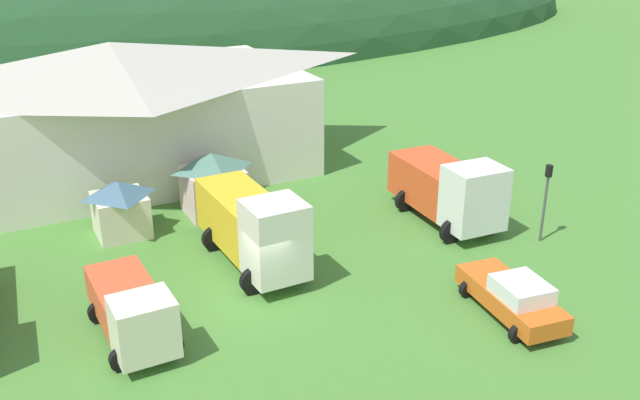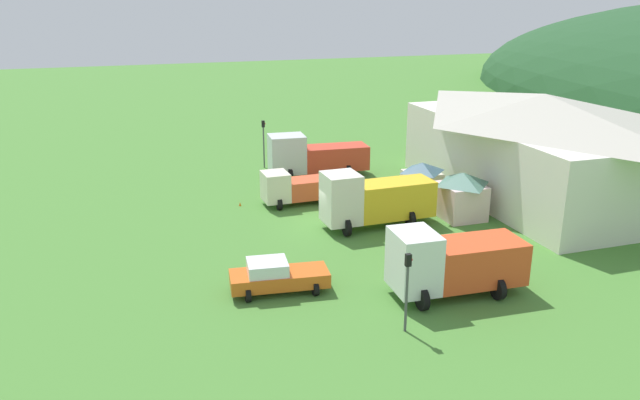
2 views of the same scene
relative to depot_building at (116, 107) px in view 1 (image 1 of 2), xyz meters
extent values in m
plane|color=#477F33|center=(1.46, -16.72, -3.79)|extent=(200.00, 200.00, 0.00)
ellipsoid|color=#234C28|center=(1.46, 48.82, -3.79)|extent=(146.34, 60.00, 30.07)
cube|color=white|center=(0.00, 0.00, -1.07)|extent=(19.96, 11.31, 5.45)
pyramid|color=#B7B2A3|center=(0.00, 0.00, 2.61)|extent=(21.56, 12.22, 1.91)
cube|color=beige|center=(-1.83, -8.30, -2.82)|extent=(2.28, 2.35, 1.94)
pyramid|color=#42667F|center=(-1.83, -8.30, -1.51)|extent=(2.47, 2.54, 0.68)
cube|color=beige|center=(2.80, -7.79, -2.65)|extent=(2.73, 2.58, 2.29)
pyramid|color=#4C7A6B|center=(2.80, -7.79, -1.11)|extent=(2.95, 2.78, 0.80)
cube|color=beige|center=(-3.32, -18.69, -2.39)|extent=(2.03, 1.75, 2.00)
cube|color=black|center=(-3.32, -18.77, -1.95)|extent=(1.11, 1.39, 0.64)
cube|color=#DB512D|center=(-3.39, -15.96, -2.73)|extent=(2.08, 3.80, 1.32)
cylinder|color=black|center=(-2.48, -18.67, -3.39)|extent=(0.80, 0.30, 0.80)
cylinder|color=black|center=(-4.16, -18.71, -3.39)|extent=(0.80, 0.30, 0.80)
cylinder|color=black|center=(-2.56, -15.38, -3.39)|extent=(0.80, 0.30, 0.80)
cylinder|color=black|center=(-4.25, -15.42, -3.39)|extent=(0.80, 0.30, 0.80)
cube|color=silver|center=(2.52, -16.03, -1.69)|extent=(2.30, 2.16, 3.11)
cube|color=black|center=(2.52, -16.14, -1.00)|extent=(1.25, 1.72, 0.99)
cube|color=gold|center=(2.42, -12.47, -2.11)|extent=(2.37, 5.07, 2.26)
cylinder|color=black|center=(3.49, -16.00, -3.24)|extent=(1.10, 0.30, 1.10)
cylinder|color=black|center=(1.55, -16.06, -3.24)|extent=(1.10, 0.30, 1.10)
cylinder|color=black|center=(3.37, -11.70, -3.24)|extent=(1.10, 0.30, 1.10)
cylinder|color=black|center=(1.43, -11.75, -3.24)|extent=(1.10, 0.30, 1.10)
cube|color=white|center=(12.25, -15.90, -1.80)|extent=(2.59, 2.08, 2.89)
cube|color=black|center=(12.25, -16.00, -1.16)|extent=(1.41, 1.64, 0.92)
cube|color=#E04C23|center=(12.40, -12.63, -2.19)|extent=(2.70, 4.68, 2.09)
cylinder|color=black|center=(13.36, -15.95, -3.24)|extent=(1.10, 0.30, 1.10)
cylinder|color=black|center=(11.15, -15.85, -3.24)|extent=(1.10, 0.30, 1.10)
cylinder|color=black|center=(13.53, -11.99, -3.24)|extent=(1.10, 0.30, 1.10)
cylinder|color=black|center=(11.32, -11.89, -3.24)|extent=(1.10, 0.30, 1.10)
cube|color=orange|center=(9.44, -21.76, -3.10)|extent=(2.34, 5.01, 0.70)
cube|color=silver|center=(9.37, -22.34, -2.44)|extent=(1.87, 2.11, 0.62)
cylinder|color=black|center=(10.03, -23.49, -3.45)|extent=(0.68, 0.24, 0.68)
cylinder|color=black|center=(8.47, -23.31, -3.45)|extent=(0.68, 0.24, 0.68)
cylinder|color=black|center=(10.40, -20.22, -3.45)|extent=(0.68, 0.24, 0.68)
cylinder|color=black|center=(8.84, -20.04, -3.45)|extent=(0.68, 0.24, 0.68)
cylinder|color=#4C4C51|center=(14.90, -17.54, -2.24)|extent=(0.12, 0.12, 3.10)
cube|color=black|center=(14.90, -17.54, -0.42)|extent=(0.20, 0.24, 0.55)
sphere|color=red|center=(14.90, -17.41, -0.42)|extent=(0.14, 0.14, 0.14)
camera|label=1|loc=(-7.13, -38.87, 10.33)|focal=39.85mm
camera|label=2|loc=(36.85, -28.65, 10.30)|focal=35.33mm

